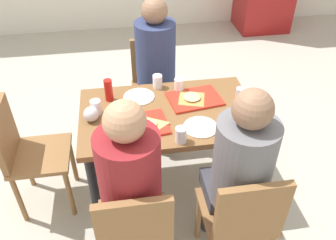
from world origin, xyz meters
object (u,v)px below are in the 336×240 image
chair_near_right (241,217)px  condiment_bottle (109,90)px  tray_red_far (195,99)px  soda_can (240,96)px  pizza_slice_a (144,125)px  pizza_slice_b (192,98)px  tray_red_near (139,125)px  plastic_cup_b (181,135)px  plastic_cup_a (157,81)px  paper_plate_near_edge (201,127)px  chair_near_left (135,231)px  chair_left_end (26,150)px  person_in_brown_jacket (239,168)px  person_far_side (156,64)px  person_in_red (130,180)px  foil_bundle (91,114)px  main_table (168,123)px  chair_far_side (155,81)px  plastic_cup_c (96,107)px  plastic_cup_d (179,85)px  paper_plate_center (139,97)px

chair_near_right → condiment_bottle: bearing=125.6°
tray_red_far → soda_can: soda_can is taller
pizza_slice_a → condiment_bottle: (-0.21, 0.35, 0.06)m
pizza_slice_a → pizza_slice_b: bearing=35.2°
tray_red_near → pizza_slice_a: (0.03, -0.02, 0.02)m
soda_can → condiment_bottle: size_ratio=0.76×
pizza_slice_a → plastic_cup_b: 0.26m
plastic_cup_a → paper_plate_near_edge: bearing=-68.0°
chair_near_left → chair_left_end: same height
plastic_cup_a → condiment_bottle: bearing=-162.8°
person_in_brown_jacket → plastic_cup_a: bearing=109.5°
plastic_cup_b → person_far_side: bearing=91.8°
person_in_red → tray_red_far: (0.50, 0.72, -0.02)m
paper_plate_near_edge → foil_bundle: 0.71m
person_far_side → paper_plate_near_edge: 0.83m
pizza_slice_a → condiment_bottle: bearing=120.5°
main_table → chair_left_end: size_ratio=1.37×
paper_plate_near_edge → foil_bundle: foil_bundle is taller
person_in_red → person_far_side: same height
chair_near_left → tray_red_far: size_ratio=2.40×
paper_plate_near_edge → plastic_cup_b: (-0.15, -0.11, 0.05)m
chair_far_side → person_in_red: 1.41m
chair_far_side → soda_can: 0.93m
main_table → condiment_bottle: condiment_bottle is taller
chair_near_left → pizza_slice_a: (0.12, 0.60, 0.24)m
main_table → tray_red_near: (-0.21, -0.13, 0.11)m
main_table → chair_left_end: bearing=180.0°
main_table → pizza_slice_a: 0.26m
chair_far_side → chair_near_left: bearing=-101.2°
plastic_cup_a → soda_can: (0.53, -0.29, 0.01)m
tray_red_near → tray_red_far: (0.41, 0.24, 0.00)m
paper_plate_near_edge → condiment_bottle: 0.69m
chair_near_right → person_far_side: size_ratio=0.68×
chair_left_end → plastic_cup_a: (0.94, 0.31, 0.26)m
plastic_cup_c → pizza_slice_a: bearing=-34.9°
chair_near_left → plastic_cup_d: chair_near_left is taller
chair_left_end → plastic_cup_c: 0.57m
chair_near_right → foil_bundle: size_ratio=8.65×
chair_near_right → foil_bundle: chair_near_right is taller
chair_far_side → pizza_slice_b: 0.71m
person_far_side → tray_red_far: (0.21, -0.50, -0.02)m
pizza_slice_b → plastic_cup_d: (-0.07, 0.13, 0.03)m
main_table → plastic_cup_c: bearing=173.4°
chair_far_side → plastic_cup_a: bearing=-93.9°
tray_red_far → condiment_bottle: size_ratio=2.25×
chair_left_end → paper_plate_center: 0.85m
person_in_brown_jacket → plastic_cup_b: (-0.27, 0.30, 0.02)m
chair_near_right → pizza_slice_a: size_ratio=3.46×
foil_bundle → plastic_cup_a: bearing=34.8°
plastic_cup_b → plastic_cup_d: size_ratio=1.00×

